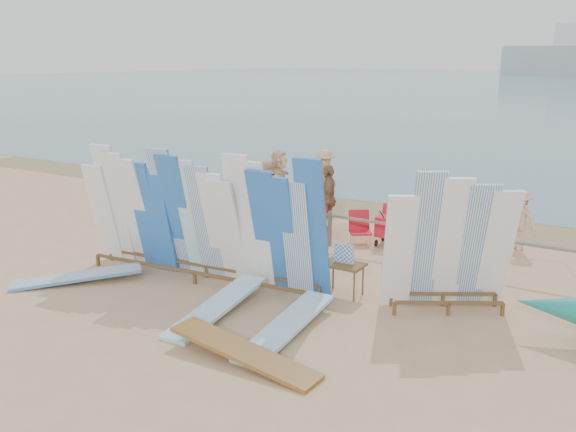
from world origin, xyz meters
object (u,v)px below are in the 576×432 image
Objects in this scene: beachgoer_3 at (324,179)px; beachgoer_5 at (425,195)px; side_surfboard_rack at (450,248)px; beach_chair_left at (315,227)px; beachgoer_9 at (519,220)px; stroller at (387,229)px; flat_board_c at (244,362)px; flat_board_e at (77,282)px; flat_board_b at (286,334)px; beach_chair_right at (360,234)px; beachgoer_7 at (424,201)px; beachgoer_11 at (279,180)px; beachgoer_2 at (269,189)px; flat_board_a at (217,315)px; main_surfboard_rack at (199,223)px; vendor_table at (343,278)px; beachgoer_4 at (328,199)px.

beachgoer_5 is (3.33, 0.08, -0.17)m from beachgoer_3.
beach_chair_left is at bearing 114.88° from side_surfboard_rack.
stroller is at bearing -132.68° from beachgoer_9.
beachgoer_3 is (-1.32, 3.00, 0.71)m from beach_chair_left.
flat_board_c is 1.43× the size of beachgoer_3.
flat_board_e is 5.18m from flat_board_b.
beach_chair_right is (4.01, 5.76, 0.25)m from flat_board_e.
beachgoer_5 is at bearing -7.07° from beachgoer_7.
beachgoer_11 is at bearing 64.31° from beachgoer_7.
beachgoer_2 is at bearing 117.37° from side_surfboard_rack.
beachgoer_5 reaches higher than flat_board_a.
main_surfboard_rack is 6.75m from beachgoer_11.
beachgoer_9 is 0.81× the size of beachgoer_11.
stroller is 0.65× the size of beachgoer_5.
main_surfboard_rack reaches higher than beachgoer_11.
beachgoer_2 is (-4.78, 4.57, 0.49)m from vendor_table.
flat_board_c reaches higher than flat_board_e.
beachgoer_2 is at bearing -88.50° from beachgoer_5.
beachgoer_5 is (4.48, 0.97, -0.17)m from beachgoer_11.
beach_chair_right is 0.50× the size of beachgoer_2.
beachgoer_4 reaches higher than flat_board_b.
beachgoer_5 is at bearing 84.63° from stroller.
side_surfboard_rack is 3.37× the size of beach_chair_left.
main_surfboard_rack is at bearing -71.01° from beachgoer_2.
beachgoer_2 reaches higher than beachgoer_9.
flat_board_a is 1.00× the size of flat_board_c.
stroller reaches higher than flat_board_e.
main_surfboard_rack reaches higher than flat_board_e.
beachgoer_4 is (0.12, 0.52, 0.70)m from beach_chair_left.
beachgoer_2 reaches higher than flat_board_e.
beachgoer_5 reaches higher than flat_board_c.
flat_board_c is at bearing -91.96° from vendor_table.
flat_board_b is at bearing -176.77° from beachgoer_11.
side_surfboard_rack reaches higher than beachgoer_7.
flat_board_e is at bearing -51.30° from beachgoer_5.
flat_board_a is 5.68m from beach_chair_left.
beachgoer_3 is (-3.28, 2.74, 0.54)m from stroller.
vendor_table is at bearing -42.83° from beachgoer_2.
beachgoer_4 is (2.78, 6.31, 0.94)m from flat_board_e.
vendor_table reaches higher than beach_chair_right.
flat_board_b is 1.43× the size of beachgoer_11.
vendor_table is (-2.03, -0.30, -0.89)m from side_surfboard_rack.
flat_board_a is at bearing -46.96° from main_surfboard_rack.
beachgoer_3 is at bearing 112.29° from flat_board_b.
flat_board_b is 2.66× the size of stroller.
side_surfboard_rack is at bearing 31.26° from flat_board_a.
beachgoer_5 is (0.05, 2.82, 0.37)m from stroller.
beach_chair_right is (1.35, -0.03, 0.01)m from beach_chair_left.
beach_chair_right is 4.43m from beachgoer_11.
stroller is at bearing -24.59° from beachgoer_5.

